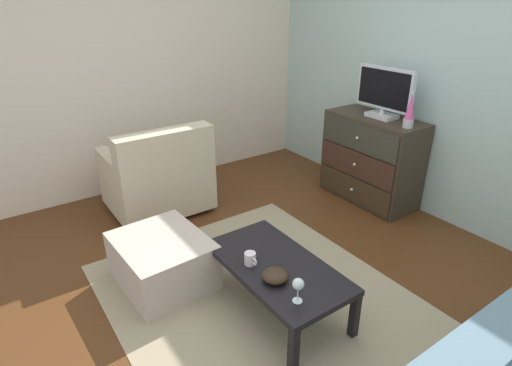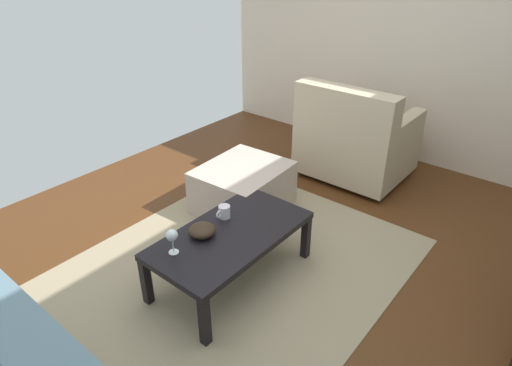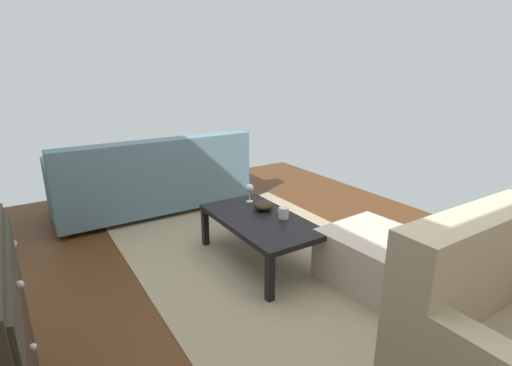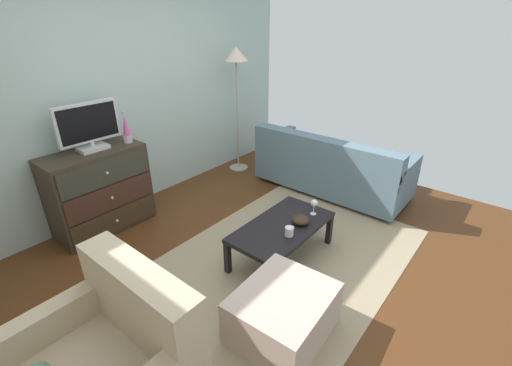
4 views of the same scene
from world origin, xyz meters
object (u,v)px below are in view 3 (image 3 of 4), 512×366
(ottoman, at_px, (378,259))
(wine_glass, at_px, (250,189))
(mug, at_px, (283,213))
(coffee_table, at_px, (261,223))
(couch_large, at_px, (152,181))
(bowl_decorative, at_px, (263,205))

(ottoman, bearing_deg, wine_glass, 20.34)
(mug, bearing_deg, coffee_table, 55.97)
(mug, bearing_deg, wine_glass, 2.95)
(coffee_table, xyz_separation_m, couch_large, (1.57, 0.34, -0.00))
(wine_glass, relative_size, mug, 1.38)
(mug, distance_m, couch_large, 1.74)
(mug, xyz_separation_m, ottoman, (-0.61, -0.37, -0.22))
(mug, height_order, ottoman, mug)
(wine_glass, relative_size, ottoman, 0.22)
(coffee_table, height_order, wine_glass, wine_glass)
(mug, height_order, bowl_decorative, mug)
(couch_large, bearing_deg, mug, -163.78)
(coffee_table, distance_m, bowl_decorative, 0.19)
(mug, relative_size, couch_large, 0.06)
(coffee_table, relative_size, bowl_decorative, 6.30)
(wine_glass, xyz_separation_m, bowl_decorative, (-0.22, 0.01, -0.08))
(bowl_decorative, height_order, ottoman, bowl_decorative)
(bowl_decorative, bearing_deg, coffee_table, 140.10)
(couch_large, bearing_deg, coffee_table, -167.71)
(couch_large, bearing_deg, wine_glass, -159.19)
(couch_large, xyz_separation_m, ottoman, (-2.28, -0.86, -0.13))
(mug, bearing_deg, ottoman, -148.80)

